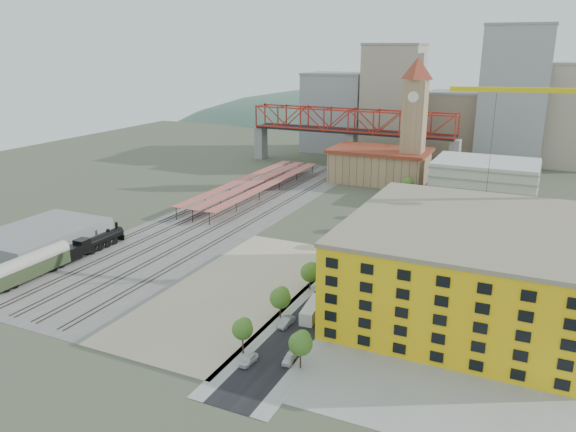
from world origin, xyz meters
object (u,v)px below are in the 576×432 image
at_px(clock_tower, 415,111).
at_px(site_trailer_d, 358,262).
at_px(site_trailer_c, 349,272).
at_px(site_trailer_b, 338,284).
at_px(locomotive, 93,244).
at_px(coach, 31,265).
at_px(car_0, 249,360).
at_px(construction_building, 464,265).
at_px(site_trailer_a, 312,310).

xyz_separation_m(clock_tower, site_trailer_d, (8.00, -87.67, -27.42)).
bearing_deg(site_trailer_c, site_trailer_b, -98.61).
xyz_separation_m(locomotive, coach, (-0.00, -19.37, 1.11)).
height_order(site_trailer_b, site_trailer_d, site_trailer_d).
bearing_deg(site_trailer_c, coach, -162.57).
relative_size(coach, car_0, 4.64).
bearing_deg(site_trailer_d, construction_building, -42.66).
bearing_deg(site_trailer_b, locomotive, -173.92).
height_order(clock_tower, site_trailer_c, clock_tower).
height_order(construction_building, site_trailer_c, construction_building).
bearing_deg(construction_building, site_trailer_b, -175.56).
bearing_deg(car_0, site_trailer_a, 84.82).
relative_size(construction_building, site_trailer_c, 5.81).
distance_m(clock_tower, site_trailer_a, 120.06).
distance_m(coach, site_trailer_c, 73.49).
relative_size(locomotive, site_trailer_b, 2.77).
xyz_separation_m(construction_building, locomotive, (-92.00, -7.34, -7.16)).
xyz_separation_m(construction_building, site_trailer_b, (-26.00, -2.02, -8.22)).
relative_size(construction_building, site_trailer_a, 5.08).
bearing_deg(car_0, site_trailer_c, 89.01).
relative_size(locomotive, site_trailer_d, 2.58).
xyz_separation_m(site_trailer_b, car_0, (-3.00, -35.50, -0.45)).
relative_size(site_trailer_a, car_0, 2.30).
bearing_deg(site_trailer_c, site_trailer_a, -98.61).
height_order(site_trailer_a, car_0, site_trailer_a).
height_order(site_trailer_a, site_trailer_d, site_trailer_a).
height_order(clock_tower, site_trailer_b, clock_tower).
height_order(site_trailer_a, site_trailer_c, site_trailer_a).
xyz_separation_m(locomotive, site_trailer_c, (66.00, 12.88, -1.06)).
bearing_deg(site_trailer_a, site_trailer_c, 83.34).
height_order(clock_tower, construction_building, clock_tower).
distance_m(coach, site_trailer_d, 76.71).
bearing_deg(site_trailer_a, site_trailer_b, 83.34).
xyz_separation_m(coach, car_0, (63.00, -10.80, -2.62)).
bearing_deg(construction_building, site_trailer_a, -147.38).
height_order(clock_tower, coach, clock_tower).
height_order(construction_building, coach, construction_building).
relative_size(locomotive, car_0, 5.56).
height_order(construction_building, locomotive, construction_building).
relative_size(site_trailer_a, site_trailer_b, 1.14).
xyz_separation_m(site_trailer_c, site_trailer_d, (0.00, 6.78, 0.09)).
relative_size(coach, site_trailer_b, 2.31).
xyz_separation_m(locomotive, site_trailer_a, (66.00, -9.30, -0.89)).
distance_m(site_trailer_c, car_0, 43.16).
height_order(locomotive, site_trailer_a, locomotive).
height_order(site_trailer_b, site_trailer_c, site_trailer_b).
height_order(construction_building, car_0, construction_building).
bearing_deg(coach, site_trailer_c, 26.04).
bearing_deg(site_trailer_d, site_trailer_b, -107.30).
height_order(site_trailer_a, site_trailer_b, site_trailer_a).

